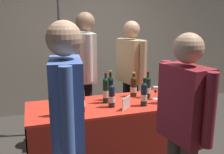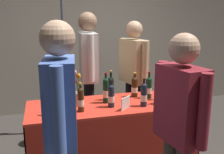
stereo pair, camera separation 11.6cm
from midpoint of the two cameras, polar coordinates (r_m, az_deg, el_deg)
back_partition at (r=4.77m, az=-6.18°, el=10.71°), size 7.68×0.12×3.03m
tasting_table at (r=2.93m, az=1.16°, el=-10.48°), size 1.82×0.69×0.79m
featured_wine_bottle at (r=2.75m, az=8.27°, el=-3.82°), size 0.07×0.07×0.30m
display_bottle_0 at (r=2.52m, az=-10.82°, el=-5.16°), size 0.07×0.07×0.34m
display_bottle_1 at (r=2.93m, az=0.90°, el=-2.42°), size 0.07×0.07×0.34m
display_bottle_2 at (r=2.58m, az=-5.65°, el=-4.95°), size 0.07×0.07×0.30m
display_bottle_3 at (r=2.86m, az=12.96°, el=-2.89°), size 0.08×0.08×0.36m
display_bottle_4 at (r=2.70m, az=1.06°, el=-4.11°), size 0.07×0.07×0.29m
display_bottle_5 at (r=3.17m, az=14.69°, el=-1.89°), size 0.07×0.07×0.31m
display_bottle_6 at (r=2.83m, az=-0.17°, el=-2.92°), size 0.07×0.07×0.34m
display_bottle_7 at (r=3.03m, az=9.22°, el=-2.27°), size 0.07×0.07×0.31m
display_bottle_8 at (r=3.06m, az=6.12°, el=-2.10°), size 0.08×0.08×0.29m
wine_glass_near_vendor at (r=2.99m, az=10.90°, el=-3.03°), size 0.07×0.07×0.15m
flower_vase at (r=2.76m, az=-6.32°, el=-4.18°), size 0.10×0.11×0.39m
brochure_stand at (r=2.66m, az=4.26°, el=-5.81°), size 0.13×0.11×0.13m
vendor_presenter at (r=3.56m, az=5.68°, el=1.59°), size 0.31×0.59×1.67m
vendor_assistant at (r=3.42m, az=-4.26°, el=2.39°), size 0.24×0.58×1.78m
taster_foreground_right at (r=2.03m, az=16.29°, el=-9.34°), size 0.27×0.55×1.62m
taster_foreground_left at (r=1.84m, az=-9.35°, el=-9.33°), size 0.26×0.56×1.70m
booth_signpost at (r=3.69m, az=-9.81°, el=7.96°), size 0.45×0.04×2.31m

